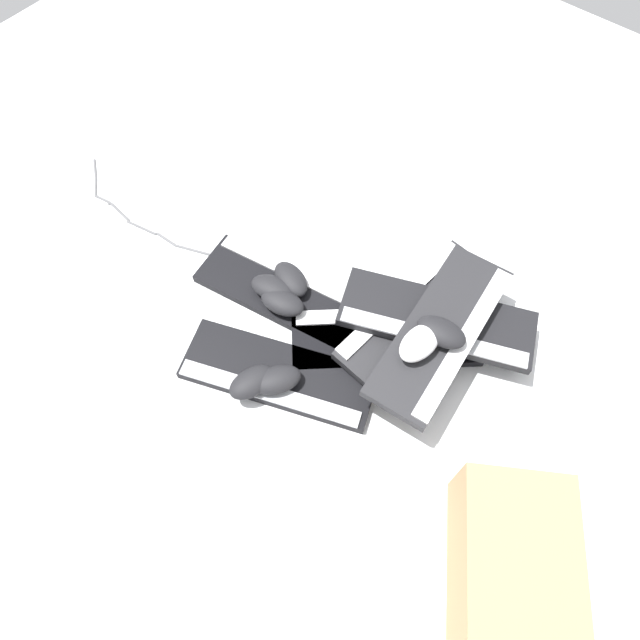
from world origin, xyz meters
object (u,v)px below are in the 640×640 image
at_px(mouse_5, 420,343).
at_px(keyboard_0, 278,375).
at_px(mouse_0, 273,288).
at_px(mouse_6, 252,382).
at_px(keyboard_2, 285,293).
at_px(keyboard_5, 442,332).
at_px(cardboard_box, 511,561).
at_px(keyboard_1, 385,338).
at_px(mouse_3, 291,279).
at_px(keyboard_4, 436,320).
at_px(mouse_1, 441,332).
at_px(keyboard_3, 418,314).
at_px(mouse_4, 275,378).
at_px(mouse_2, 282,302).

bearing_deg(mouse_5, keyboard_0, 138.03).
xyz_separation_m(mouse_0, mouse_6, (0.21, 0.13, 0.00)).
distance_m(keyboard_2, keyboard_5, 0.40).
xyz_separation_m(mouse_0, mouse_5, (-0.06, 0.37, 0.09)).
height_order(keyboard_0, cardboard_box, cardboard_box).
bearing_deg(keyboard_0, keyboard_1, 150.13).
bearing_deg(cardboard_box, keyboard_2, -105.78).
relative_size(keyboard_0, mouse_3, 4.22).
distance_m(keyboard_4, mouse_1, 0.09).
bearing_deg(mouse_1, keyboard_3, -44.15).
bearing_deg(mouse_0, keyboard_0, 117.96).
bearing_deg(keyboard_1, mouse_4, -25.75).
distance_m(mouse_0, mouse_4, 0.24).
bearing_deg(keyboard_3, mouse_4, -24.19).
relative_size(mouse_2, cardboard_box, 0.37).
height_order(keyboard_5, mouse_1, mouse_1).
relative_size(keyboard_4, mouse_2, 4.22).
bearing_deg(keyboard_2, mouse_0, -32.70).
bearing_deg(mouse_0, keyboard_5, -178.32).
height_order(mouse_0, mouse_5, mouse_5).
bearing_deg(keyboard_2, keyboard_0, 37.12).
xyz_separation_m(keyboard_0, keyboard_3, (-0.32, 0.16, 0.03)).
distance_m(keyboard_2, mouse_2, 0.06).
relative_size(keyboard_1, mouse_3, 3.90).
relative_size(mouse_0, mouse_3, 1.00).
distance_m(keyboard_1, mouse_3, 0.27).
bearing_deg(keyboard_1, keyboard_3, 160.68).
bearing_deg(keyboard_3, cardboard_box, 51.43).
relative_size(mouse_3, mouse_6, 1.00).
bearing_deg(keyboard_3, keyboard_1, -19.32).
bearing_deg(mouse_6, cardboard_box, -71.07).
height_order(keyboard_0, keyboard_2, same).
bearing_deg(keyboard_1, keyboard_5, 113.29).
distance_m(keyboard_4, cardboard_box, 0.52).
bearing_deg(mouse_2, keyboard_1, -169.99).
distance_m(keyboard_3, mouse_0, 0.35).
height_order(keyboard_4, mouse_3, keyboard_4).
height_order(mouse_0, cardboard_box, cardboard_box).
bearing_deg(mouse_1, mouse_6, 40.88).
distance_m(keyboard_3, mouse_5, 0.16).
height_order(mouse_5, cardboard_box, cardboard_box).
xyz_separation_m(keyboard_3, mouse_4, (0.34, -0.15, 0.01)).
bearing_deg(keyboard_5, cardboard_box, 49.09).
bearing_deg(mouse_1, keyboard_2, 3.26).
distance_m(keyboard_3, mouse_6, 0.42).
bearing_deg(cardboard_box, keyboard_1, -119.42).
relative_size(keyboard_1, mouse_4, 3.90).
height_order(mouse_0, mouse_3, same).
height_order(mouse_2, mouse_6, same).
bearing_deg(mouse_4, keyboard_1, -171.60).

